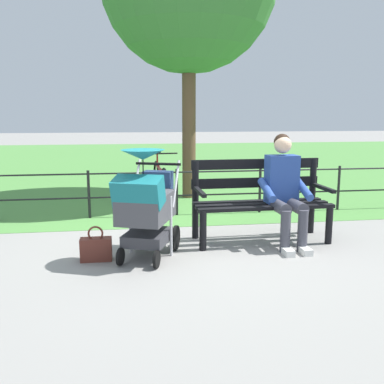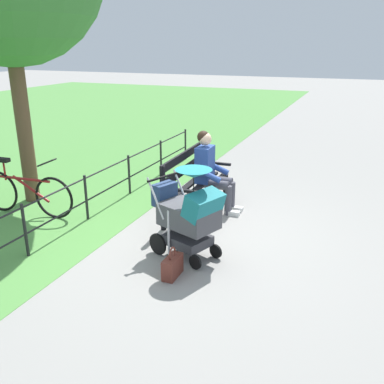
{
  "view_description": "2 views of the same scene",
  "coord_description": "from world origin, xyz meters",
  "px_view_note": "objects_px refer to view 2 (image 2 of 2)",
  "views": [
    {
      "loc": [
        0.68,
        4.78,
        1.51
      ],
      "look_at": [
        -0.02,
        -0.03,
        0.62
      ],
      "focal_mm": 40.36,
      "sensor_mm": 36.0,
      "label": 1
    },
    {
      "loc": [
        4.98,
        2.22,
        2.54
      ],
      "look_at": [
        -0.1,
        0.17,
        0.62
      ],
      "focal_mm": 39.99,
      "sensor_mm": 36.0,
      "label": 2
    }
  ],
  "objects_px": {
    "park_bench": "(193,181)",
    "person_on_bench": "(211,169)",
    "handbag": "(172,266)",
    "bicycle": "(26,192)",
    "stroller": "(189,212)"
  },
  "relations": [
    {
      "from": "handbag",
      "to": "person_on_bench",
      "type": "bearing_deg",
      "value": -172.25
    },
    {
      "from": "park_bench",
      "to": "handbag",
      "type": "height_order",
      "value": "park_bench"
    },
    {
      "from": "person_on_bench",
      "to": "stroller",
      "type": "distance_m",
      "value": 1.62
    },
    {
      "from": "park_bench",
      "to": "handbag",
      "type": "xyz_separation_m",
      "value": [
        1.89,
        0.51,
        -0.4
      ]
    },
    {
      "from": "person_on_bench",
      "to": "handbag",
      "type": "height_order",
      "value": "person_on_bench"
    },
    {
      "from": "handbag",
      "to": "bicycle",
      "type": "height_order",
      "value": "bicycle"
    },
    {
      "from": "handbag",
      "to": "bicycle",
      "type": "distance_m",
      "value": 3.02
    },
    {
      "from": "person_on_bench",
      "to": "handbag",
      "type": "relative_size",
      "value": 3.45
    },
    {
      "from": "bicycle",
      "to": "person_on_bench",
      "type": "bearing_deg",
      "value": 115.76
    },
    {
      "from": "park_bench",
      "to": "person_on_bench",
      "type": "bearing_deg",
      "value": 135.65
    },
    {
      "from": "stroller",
      "to": "bicycle",
      "type": "distance_m",
      "value": 2.9
    },
    {
      "from": "person_on_bench",
      "to": "park_bench",
      "type": "bearing_deg",
      "value": -44.35
    },
    {
      "from": "park_bench",
      "to": "stroller",
      "type": "height_order",
      "value": "stroller"
    },
    {
      "from": "park_bench",
      "to": "person_on_bench",
      "type": "xyz_separation_m",
      "value": [
        -0.23,
        0.22,
        0.15
      ]
    },
    {
      "from": "handbag",
      "to": "bicycle",
      "type": "xyz_separation_m",
      "value": [
        -0.87,
        -2.88,
        0.24
      ]
    }
  ]
}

